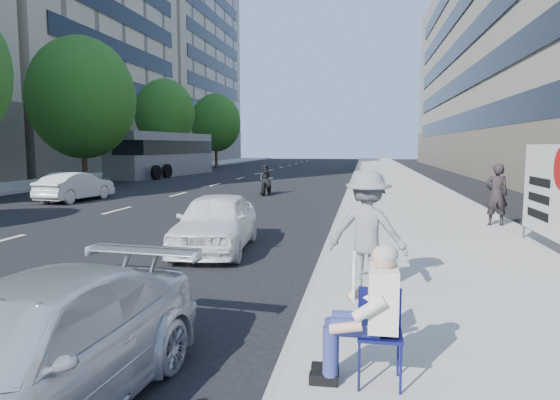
% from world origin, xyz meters
% --- Properties ---
extents(ground, '(160.00, 160.00, 0.00)m').
position_xyz_m(ground, '(0.00, 0.00, 0.00)').
color(ground, black).
rests_on(ground, ground).
extents(near_sidewalk, '(5.00, 120.00, 0.15)m').
position_xyz_m(near_sidewalk, '(4.00, 20.00, 0.07)').
color(near_sidewalk, '#A1A097').
rests_on(near_sidewalk, ground).
extents(far_sidewalk, '(4.50, 120.00, 0.15)m').
position_xyz_m(far_sidewalk, '(-16.75, 20.00, 0.07)').
color(far_sidewalk, '#A1A097').
rests_on(far_sidewalk, ground).
extents(far_bldg_north, '(22.00, 28.00, 28.00)m').
position_xyz_m(far_bldg_north, '(-30.00, 62.00, 14.00)').
color(far_bldg_north, beige).
rests_on(far_bldg_north, ground).
extents(tree_far_c, '(6.00, 6.00, 8.47)m').
position_xyz_m(tree_far_c, '(-13.70, 18.00, 5.02)').
color(tree_far_c, '#382616').
rests_on(tree_far_c, ground).
extents(tree_far_d, '(4.80, 4.80, 7.65)m').
position_xyz_m(tree_far_d, '(-13.70, 30.00, 4.89)').
color(tree_far_d, '#382616').
rests_on(tree_far_d, ground).
extents(tree_far_e, '(5.40, 5.40, 7.89)m').
position_xyz_m(tree_far_e, '(-13.70, 44.00, 4.78)').
color(tree_far_e, '#382616').
rests_on(tree_far_e, ground).
extents(seated_protester, '(0.83, 1.11, 1.31)m').
position_xyz_m(seated_protester, '(2.29, -4.07, 0.87)').
color(seated_protester, '#131554').
rests_on(seated_protester, near_sidewalk).
extents(jogger, '(1.28, 0.89, 1.81)m').
position_xyz_m(jogger, '(2.30, -1.16, 1.06)').
color(jogger, slate).
rests_on(jogger, near_sidewalk).
extents(pedestrian_woman, '(0.62, 0.41, 1.69)m').
position_xyz_m(pedestrian_woman, '(5.80, 5.76, 1.00)').
color(pedestrian_woman, black).
rests_on(pedestrian_woman, near_sidewalk).
extents(protest_banner, '(0.08, 3.06, 2.20)m').
position_xyz_m(protest_banner, '(5.96, 2.34, 1.40)').
color(protest_banner, '#4C4C4C').
rests_on(protest_banner, near_sidewalk).
extents(parked_sedan, '(2.04, 4.21, 1.18)m').
position_xyz_m(parked_sedan, '(-0.50, -5.02, 0.59)').
color(parked_sedan, silver).
rests_on(parked_sedan, ground).
extents(white_sedan_near, '(1.82, 3.88, 1.28)m').
position_xyz_m(white_sedan_near, '(-1.00, 2.00, 0.64)').
color(white_sedan_near, white).
rests_on(white_sedan_near, ground).
extents(white_sedan_mid, '(1.69, 3.82, 1.22)m').
position_xyz_m(white_sedan_mid, '(-9.74, 10.62, 0.61)').
color(white_sedan_mid, silver).
rests_on(white_sedan_mid, ground).
extents(motorcycle, '(0.73, 2.05, 1.42)m').
position_xyz_m(motorcycle, '(-2.35, 14.63, 0.64)').
color(motorcycle, black).
rests_on(motorcycle, ground).
extents(bus, '(4.02, 12.31, 3.30)m').
position_xyz_m(bus, '(-13.00, 27.98, 1.64)').
color(bus, slate).
rests_on(bus, ground).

